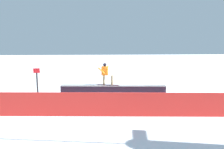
{
  "coord_description": "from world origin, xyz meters",
  "views": [
    {
      "loc": [
        1.23,
        12.08,
        3.25
      ],
      "look_at": [
        0.17,
        0.98,
        1.6
      ],
      "focal_mm": 30.91,
      "sensor_mm": 36.0,
      "label": 1
    }
  ],
  "objects": [
    {
      "name": "safety_fence",
      "position": [
        0.0,
        3.56,
        0.57
      ],
      "size": [
        13.43,
        1.47,
        1.13
      ],
      "primitive_type": "cube",
      "rotation": [
        0.0,
        0.0,
        -0.1
      ],
      "color": "red",
      "rests_on": "ground_plane"
    },
    {
      "name": "grind_box",
      "position": [
        0.0,
        0.0,
        0.34
      ],
      "size": [
        6.72,
        1.19,
        0.75
      ],
      "color": "black",
      "rests_on": "ground_plane"
    },
    {
      "name": "ground_plane",
      "position": [
        0.0,
        0.0,
        0.0
      ],
      "size": [
        120.0,
        120.0,
        0.0
      ],
      "primitive_type": "plane",
      "color": "white"
    },
    {
      "name": "snowboarder",
      "position": [
        0.47,
        -0.07,
        1.53
      ],
      "size": [
        1.43,
        0.65,
        1.43
      ],
      "color": "black",
      "rests_on": "grind_box"
    },
    {
      "name": "trail_marker",
      "position": [
        4.83,
        -0.4,
        1.0
      ],
      "size": [
        0.4,
        0.1,
        1.85
      ],
      "color": "#262628",
      "rests_on": "ground_plane"
    }
  ]
}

